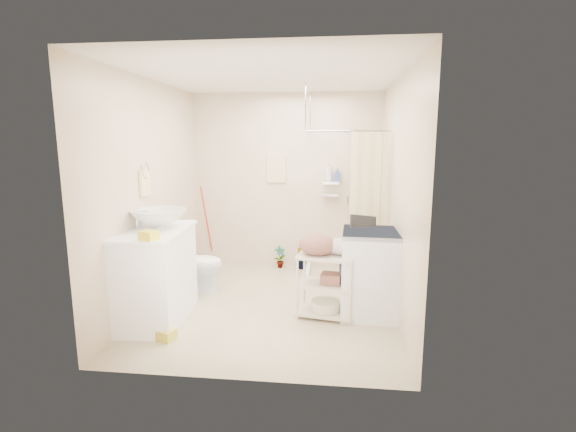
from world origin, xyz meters
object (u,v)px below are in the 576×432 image
toilet (195,263)px  laundry_rack (326,280)px  vanity (156,275)px  washing_machine (372,273)px

toilet → laundry_rack: size_ratio=0.86×
laundry_rack → vanity: bearing=-162.3°
toilet → washing_machine: bearing=-100.1°
washing_machine → laundry_rack: 0.51m
vanity → washing_machine: vanity is taller
toilet → washing_machine: size_ratio=0.77×
vanity → laundry_rack: bearing=4.1°
vanity → toilet: vanity is taller
toilet → laundry_rack: (1.69, -0.64, 0.06)m
washing_machine → toilet: bearing=169.7°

